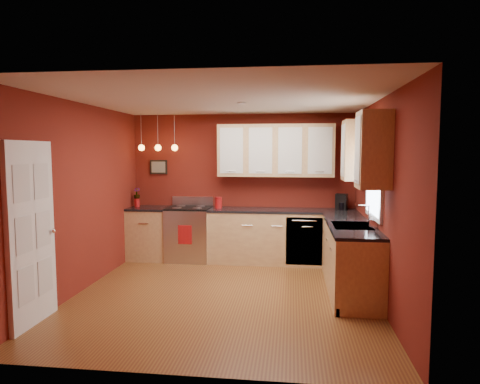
# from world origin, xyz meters

# --- Properties ---
(floor) EXTENTS (4.20, 4.20, 0.00)m
(floor) POSITION_xyz_m (0.00, 0.00, 0.00)
(floor) COLOR brown
(floor) RESTS_ON ground
(ceiling) EXTENTS (4.00, 4.20, 0.02)m
(ceiling) POSITION_xyz_m (0.00, 0.00, 2.60)
(ceiling) COLOR beige
(ceiling) RESTS_ON wall_back
(wall_back) EXTENTS (4.00, 0.02, 2.60)m
(wall_back) POSITION_xyz_m (0.00, 2.10, 1.30)
(wall_back) COLOR maroon
(wall_back) RESTS_ON floor
(wall_front) EXTENTS (4.00, 0.02, 2.60)m
(wall_front) POSITION_xyz_m (0.00, -2.10, 1.30)
(wall_front) COLOR maroon
(wall_front) RESTS_ON floor
(wall_left) EXTENTS (0.02, 4.20, 2.60)m
(wall_left) POSITION_xyz_m (-2.00, 0.00, 1.30)
(wall_left) COLOR maroon
(wall_left) RESTS_ON floor
(wall_right) EXTENTS (0.02, 4.20, 2.60)m
(wall_right) POSITION_xyz_m (2.00, 0.00, 1.30)
(wall_right) COLOR maroon
(wall_right) RESTS_ON floor
(base_cabinets_back_left) EXTENTS (0.70, 0.60, 0.90)m
(base_cabinets_back_left) POSITION_xyz_m (-1.65, 1.80, 0.45)
(base_cabinets_back_left) COLOR tan
(base_cabinets_back_left) RESTS_ON floor
(base_cabinets_back_right) EXTENTS (2.54, 0.60, 0.90)m
(base_cabinets_back_right) POSITION_xyz_m (0.73, 1.80, 0.45)
(base_cabinets_back_right) COLOR tan
(base_cabinets_back_right) RESTS_ON floor
(base_cabinets_right) EXTENTS (0.60, 2.10, 0.90)m
(base_cabinets_right) POSITION_xyz_m (1.70, 0.45, 0.45)
(base_cabinets_right) COLOR tan
(base_cabinets_right) RESTS_ON floor
(counter_back_left) EXTENTS (0.70, 0.62, 0.04)m
(counter_back_left) POSITION_xyz_m (-1.65, 1.80, 0.92)
(counter_back_left) COLOR black
(counter_back_left) RESTS_ON base_cabinets_back_left
(counter_back_right) EXTENTS (2.54, 0.62, 0.04)m
(counter_back_right) POSITION_xyz_m (0.73, 1.80, 0.92)
(counter_back_right) COLOR black
(counter_back_right) RESTS_ON base_cabinets_back_right
(counter_right) EXTENTS (0.62, 2.10, 0.04)m
(counter_right) POSITION_xyz_m (1.70, 0.45, 0.92)
(counter_right) COLOR black
(counter_right) RESTS_ON base_cabinets_right
(gas_range) EXTENTS (0.76, 0.64, 1.11)m
(gas_range) POSITION_xyz_m (-0.92, 1.80, 0.48)
(gas_range) COLOR silver
(gas_range) RESTS_ON floor
(dishwasher_front) EXTENTS (0.60, 0.02, 0.80)m
(dishwasher_front) POSITION_xyz_m (1.10, 1.51, 0.45)
(dishwasher_front) COLOR silver
(dishwasher_front) RESTS_ON base_cabinets_back_right
(sink) EXTENTS (0.50, 0.70, 0.33)m
(sink) POSITION_xyz_m (1.70, 0.30, 0.92)
(sink) COLOR #96969B
(sink) RESTS_ON counter_right
(window) EXTENTS (0.06, 1.02, 1.22)m
(window) POSITION_xyz_m (1.97, 0.30, 1.69)
(window) COLOR white
(window) RESTS_ON wall_right
(door_left_wall) EXTENTS (0.12, 0.82, 2.05)m
(door_left_wall) POSITION_xyz_m (-1.97, -1.20, 1.03)
(door_left_wall) COLOR white
(door_left_wall) RESTS_ON floor
(upper_cabinets_back) EXTENTS (2.00, 0.35, 0.90)m
(upper_cabinets_back) POSITION_xyz_m (0.60, 1.93, 1.95)
(upper_cabinets_back) COLOR tan
(upper_cabinets_back) RESTS_ON wall_back
(upper_cabinets_right) EXTENTS (0.35, 1.95, 0.90)m
(upper_cabinets_right) POSITION_xyz_m (1.82, 0.32, 1.95)
(upper_cabinets_right) COLOR tan
(upper_cabinets_right) RESTS_ON wall_right
(wall_picture) EXTENTS (0.32, 0.03, 0.26)m
(wall_picture) POSITION_xyz_m (-1.55, 2.08, 1.65)
(wall_picture) COLOR black
(wall_picture) RESTS_ON wall_back
(pendant_lights) EXTENTS (0.71, 0.11, 0.66)m
(pendant_lights) POSITION_xyz_m (-1.45, 1.75, 2.01)
(pendant_lights) COLOR #96969B
(pendant_lights) RESTS_ON ceiling
(red_canister) EXTENTS (0.13, 0.13, 0.20)m
(red_canister) POSITION_xyz_m (-0.39, 1.81, 1.04)
(red_canister) COLOR #A11112
(red_canister) RESTS_ON counter_back_right
(red_vase) EXTENTS (0.09, 0.09, 0.15)m
(red_vase) POSITION_xyz_m (-1.89, 1.83, 1.02)
(red_vase) COLOR #A11112
(red_vase) RESTS_ON counter_back_left
(flowers) EXTENTS (0.14, 0.14, 0.21)m
(flowers) POSITION_xyz_m (-1.89, 1.83, 1.18)
(flowers) COLOR #A11112
(flowers) RESTS_ON red_vase
(coffee_maker) EXTENTS (0.22, 0.22, 0.27)m
(coffee_maker) POSITION_xyz_m (1.74, 1.91, 1.06)
(coffee_maker) COLOR black
(coffee_maker) RESTS_ON counter_back_right
(soap_pump) EXTENTS (0.08, 0.08, 0.17)m
(soap_pump) POSITION_xyz_m (1.92, 0.11, 1.03)
(soap_pump) COLOR white
(soap_pump) RESTS_ON counter_right
(dish_towel) EXTENTS (0.24, 0.02, 0.32)m
(dish_towel) POSITION_xyz_m (-0.91, 1.47, 0.52)
(dish_towel) COLOR #A11112
(dish_towel) RESTS_ON gas_range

